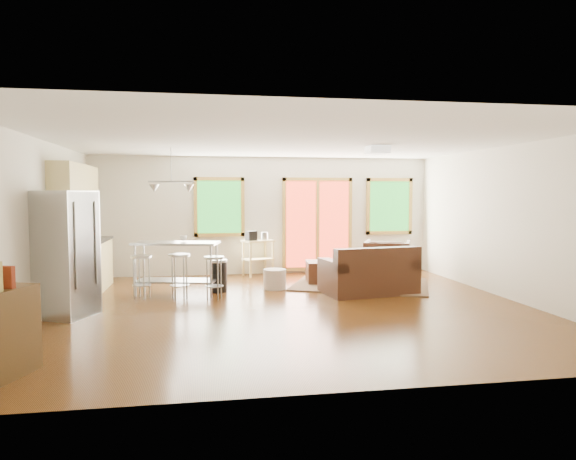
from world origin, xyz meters
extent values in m
cube|color=#381D09|center=(0.00, 0.00, -0.01)|extent=(7.50, 7.00, 0.02)
cube|color=silver|center=(0.00, 0.00, 2.61)|extent=(7.50, 7.00, 0.02)
cube|color=beige|center=(0.00, 3.51, 1.30)|extent=(7.50, 0.02, 2.60)
cube|color=beige|center=(-3.76, 0.00, 1.30)|extent=(0.02, 7.00, 2.60)
cube|color=beige|center=(3.76, 0.00, 1.30)|extent=(0.02, 7.00, 2.60)
cube|color=beige|center=(0.00, -3.51, 1.30)|extent=(7.50, 0.02, 2.60)
cube|color=#1B631E|center=(-1.00, 3.46, 1.50)|extent=(0.94, 0.02, 1.14)
cube|color=olive|center=(-1.00, 3.46, 2.11)|extent=(1.10, 0.05, 0.08)
cube|color=olive|center=(-1.00, 3.46, 0.89)|extent=(1.10, 0.05, 0.08)
cube|color=olive|center=(-1.51, 3.46, 1.50)|extent=(0.08, 0.05, 1.30)
cube|color=olive|center=(-0.49, 3.46, 1.50)|extent=(0.08, 0.05, 1.30)
cube|color=red|center=(1.20, 3.46, 1.10)|extent=(1.44, 0.02, 1.94)
cube|color=olive|center=(1.20, 3.46, 2.11)|extent=(1.60, 0.05, 0.08)
cube|color=olive|center=(1.20, 3.46, 0.09)|extent=(1.60, 0.05, 0.08)
cube|color=olive|center=(0.44, 3.46, 1.10)|extent=(0.08, 0.05, 2.10)
cube|color=olive|center=(1.96, 3.46, 1.10)|extent=(0.08, 0.05, 2.10)
cube|color=olive|center=(1.20, 3.46, 1.10)|extent=(0.08, 0.05, 1.94)
cube|color=#1B631E|center=(2.90, 3.46, 1.50)|extent=(0.94, 0.02, 1.14)
cube|color=olive|center=(2.90, 3.46, 2.11)|extent=(1.10, 0.05, 0.08)
cube|color=olive|center=(2.90, 3.46, 0.89)|extent=(1.10, 0.05, 0.08)
cube|color=olive|center=(2.39, 3.46, 1.50)|extent=(0.08, 0.05, 1.30)
cube|color=olive|center=(3.41, 3.46, 1.50)|extent=(0.08, 0.05, 1.30)
cube|color=#455737|center=(1.68, 1.74, 0.01)|extent=(3.10, 2.80, 0.03)
cube|color=black|center=(1.57, 0.92, 0.23)|extent=(1.73, 1.16, 0.45)
cube|color=black|center=(1.62, 0.58, 0.65)|extent=(1.62, 0.47, 0.41)
cube|color=black|center=(0.88, 0.81, 0.54)|extent=(0.36, 0.93, 0.17)
cube|color=black|center=(2.25, 1.03, 0.54)|extent=(0.36, 0.93, 0.17)
cube|color=black|center=(1.21, 0.92, 0.51)|extent=(0.75, 0.69, 0.13)
cube|color=black|center=(1.91, 1.03, 0.51)|extent=(0.75, 0.69, 0.13)
cube|color=#382610|center=(1.82, 1.87, 0.35)|extent=(1.07, 0.88, 0.04)
cube|color=#382610|center=(1.55, 1.52, 0.17)|extent=(0.07, 0.07, 0.33)
cube|color=#382610|center=(2.26, 1.84, 0.17)|extent=(0.07, 0.07, 0.33)
cube|color=#382610|center=(1.38, 1.89, 0.17)|extent=(0.07, 0.07, 0.33)
cube|color=#382610|center=(2.09, 2.21, 0.17)|extent=(0.07, 0.07, 0.33)
imported|color=black|center=(2.39, 2.20, 0.46)|extent=(1.16, 1.13, 0.92)
cube|color=black|center=(1.01, 2.09, 0.22)|extent=(0.72, 0.72, 0.44)
cylinder|color=#C1B3A6|center=(-0.04, 1.60, 0.19)|extent=(0.44, 0.44, 0.37)
imported|color=silver|center=(1.53, 1.63, 0.50)|extent=(0.27, 0.27, 0.20)
sphere|color=#AB1501|center=(1.55, 1.66, 0.66)|extent=(0.10, 0.10, 0.08)
sphere|color=#AB1501|center=(1.51, 1.60, 0.68)|extent=(0.10, 0.10, 0.08)
sphere|color=#AB1501|center=(1.51, 1.67, 0.70)|extent=(0.10, 0.10, 0.08)
imported|color=maroon|center=(2.15, 1.73, 0.54)|extent=(0.21, 0.07, 0.28)
cube|color=tan|center=(-3.45, 1.70, 0.45)|extent=(0.60, 2.20, 0.90)
cube|color=black|center=(-3.45, 1.70, 0.92)|extent=(0.64, 2.24, 0.04)
cube|color=tan|center=(-3.57, 1.70, 1.95)|extent=(0.36, 2.20, 0.70)
cylinder|color=#B7BABC|center=(-3.45, 1.20, 1.03)|extent=(0.12, 0.12, 0.18)
cube|color=black|center=(-3.45, 2.10, 1.04)|extent=(0.22, 0.18, 0.20)
cube|color=#B7BABC|center=(-3.35, -0.02, 0.91)|extent=(0.96, 0.95, 1.83)
cube|color=gray|center=(-3.03, -0.17, 0.91)|extent=(0.30, 0.62, 1.79)
cylinder|color=gray|center=(-3.10, -0.39, 1.07)|extent=(0.03, 0.03, 1.22)
cylinder|color=gray|center=(-2.91, 0.02, 1.07)|extent=(0.03, 0.03, 1.22)
cube|color=#B7BABC|center=(-1.83, 1.37, 0.92)|extent=(1.57, 0.91, 0.04)
cube|color=gray|center=(-1.83, 1.37, 0.25)|extent=(1.46, 0.81, 0.03)
cylinder|color=gray|center=(-2.53, 1.30, 0.45)|extent=(0.05, 0.05, 0.90)
cylinder|color=gray|center=(-1.23, 1.00, 0.45)|extent=(0.05, 0.05, 0.90)
cylinder|color=gray|center=(-2.43, 1.74, 0.45)|extent=(0.05, 0.05, 0.90)
cylinder|color=gray|center=(-1.13, 1.44, 0.45)|extent=(0.05, 0.05, 0.90)
imported|color=silver|center=(-1.70, 1.43, 1.01)|extent=(0.14, 0.13, 0.12)
cylinder|color=#B7BABC|center=(-2.40, 1.13, 0.72)|extent=(0.46, 0.46, 0.04)
cylinder|color=gray|center=(-2.28, 1.18, 0.35)|extent=(0.03, 0.03, 0.70)
cylinder|color=gray|center=(-2.45, 1.25, 0.35)|extent=(0.03, 0.03, 0.70)
cylinder|color=gray|center=(-2.52, 1.08, 0.35)|extent=(0.03, 0.03, 0.70)
cylinder|color=gray|center=(-2.35, 1.00, 0.35)|extent=(0.03, 0.03, 0.70)
cylinder|color=gray|center=(-2.40, 1.13, 0.23)|extent=(0.42, 0.42, 0.02)
cylinder|color=#B7BABC|center=(-1.76, 0.94, 0.75)|extent=(0.45, 0.45, 0.04)
cylinder|color=gray|center=(-1.69, 1.06, 0.36)|extent=(0.03, 0.03, 0.73)
cylinder|color=gray|center=(-1.88, 1.00, 0.36)|extent=(0.03, 0.03, 0.73)
cylinder|color=gray|center=(-1.83, 0.82, 0.36)|extent=(0.03, 0.03, 0.73)
cylinder|color=gray|center=(-1.64, 0.87, 0.36)|extent=(0.03, 0.03, 0.73)
cylinder|color=gray|center=(-1.76, 0.94, 0.24)|extent=(0.41, 0.41, 0.02)
cylinder|color=#B7BABC|center=(-1.18, 0.85, 0.71)|extent=(0.44, 0.44, 0.04)
cylinder|color=gray|center=(-1.06, 0.91, 0.34)|extent=(0.03, 0.03, 0.69)
cylinder|color=gray|center=(-1.24, 0.97, 0.34)|extent=(0.03, 0.03, 0.69)
cylinder|color=gray|center=(-1.30, 0.79, 0.34)|extent=(0.03, 0.03, 0.69)
cylinder|color=gray|center=(-1.12, 0.73, 0.34)|extent=(0.03, 0.03, 0.69)
cylinder|color=gray|center=(-1.18, 0.85, 0.22)|extent=(0.40, 0.40, 0.02)
cylinder|color=black|center=(-1.09, 1.49, 0.28)|extent=(0.37, 0.37, 0.55)
cylinder|color=#B7BABC|center=(-1.09, 1.49, 0.57)|extent=(0.39, 0.39, 0.05)
cube|color=tan|center=(-0.18, 3.20, 0.76)|extent=(0.76, 0.63, 0.04)
cube|color=tan|center=(-0.18, 3.20, 0.37)|extent=(0.71, 0.59, 0.03)
cube|color=tan|center=(-0.37, 2.94, 0.39)|extent=(0.05, 0.05, 0.77)
cube|color=tan|center=(0.14, 3.15, 0.39)|extent=(0.05, 0.05, 0.77)
cube|color=tan|center=(-0.50, 3.24, 0.39)|extent=(0.05, 0.05, 0.77)
cube|color=tan|center=(0.01, 3.46, 0.39)|extent=(0.05, 0.05, 0.77)
cube|color=black|center=(-0.33, 3.13, 0.88)|extent=(0.26, 0.25, 0.20)
cylinder|color=#B7BABC|center=(-0.03, 3.26, 0.87)|extent=(0.19, 0.19, 0.17)
cube|color=maroon|center=(-3.24, -2.59, 0.98)|extent=(0.20, 0.12, 0.22)
cube|color=white|center=(1.60, 0.60, 2.53)|extent=(0.35, 0.35, 0.12)
cylinder|color=gray|center=(-1.90, 1.50, 2.30)|extent=(0.02, 0.02, 0.60)
cube|color=gray|center=(-1.90, 1.50, 2.00)|extent=(0.80, 0.04, 0.03)
cone|color=#B7BABC|center=(-2.20, 1.50, 1.88)|extent=(0.18, 0.18, 0.14)
cone|color=#B7BABC|center=(-1.60, 1.50, 1.88)|extent=(0.18, 0.18, 0.14)
camera|label=1|loc=(-1.35, -7.85, 1.78)|focal=32.00mm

